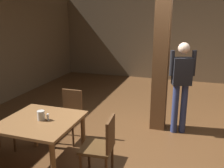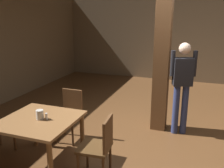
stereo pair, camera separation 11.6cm
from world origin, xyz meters
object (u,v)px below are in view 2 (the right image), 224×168
(chair_north, at_px, (70,112))
(napkin_cup, at_px, (40,115))
(dining_table, at_px, (40,126))
(chair_east, at_px, (100,144))
(standing_person, at_px, (182,82))
(salt_shaker, at_px, (47,116))

(chair_north, bearing_deg, napkin_cup, -88.62)
(dining_table, relative_size, chair_east, 1.17)
(chair_east, height_order, napkin_cup, chair_east)
(napkin_cup, relative_size, standing_person, 0.08)
(standing_person, bearing_deg, chair_north, -154.32)
(chair_east, distance_m, napkin_cup, 0.97)
(napkin_cup, xyz_separation_m, salt_shaker, (0.10, 0.02, -0.02))
(chair_north, bearing_deg, dining_table, -89.67)
(napkin_cup, xyz_separation_m, standing_person, (1.82, 1.77, 0.19))
(dining_table, height_order, salt_shaker, salt_shaker)
(dining_table, bearing_deg, salt_shaker, 6.98)
(dining_table, height_order, chair_east, chair_east)
(chair_east, xyz_separation_m, salt_shaker, (-0.82, 0.01, 0.29))
(salt_shaker, bearing_deg, chair_north, 97.90)
(standing_person, bearing_deg, napkin_cup, -135.74)
(salt_shaker, relative_size, standing_person, 0.06)
(chair_east, bearing_deg, standing_person, 63.03)
(dining_table, relative_size, salt_shaker, 10.56)
(dining_table, distance_m, salt_shaker, 0.20)
(dining_table, xyz_separation_m, napkin_cup, (0.02, -0.00, 0.18))
(chair_east, relative_size, chair_north, 1.00)
(dining_table, bearing_deg, chair_north, 90.33)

